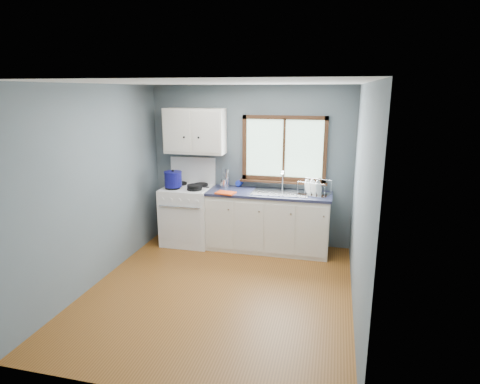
% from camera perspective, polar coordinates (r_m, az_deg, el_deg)
% --- Properties ---
extents(floor, '(3.20, 3.60, 0.02)m').
position_cam_1_polar(floor, '(5.14, -2.98, -13.98)').
color(floor, brown).
rests_on(floor, ground).
extents(ceiling, '(3.20, 3.60, 0.02)m').
position_cam_1_polar(ceiling, '(4.52, -3.41, 15.40)').
color(ceiling, white).
rests_on(ceiling, wall_back).
extents(wall_back, '(3.20, 0.02, 2.50)m').
position_cam_1_polar(wall_back, '(6.39, 1.48, 3.73)').
color(wall_back, slate).
rests_on(wall_back, ground).
extents(wall_front, '(3.20, 0.02, 2.50)m').
position_cam_1_polar(wall_front, '(3.07, -12.98, -8.54)').
color(wall_front, slate).
rests_on(wall_front, ground).
extents(wall_left, '(0.02, 3.60, 2.50)m').
position_cam_1_polar(wall_left, '(5.35, -19.94, 0.78)').
color(wall_left, slate).
rests_on(wall_left, ground).
extents(wall_right, '(0.02, 3.60, 2.50)m').
position_cam_1_polar(wall_right, '(4.50, 16.90, -1.45)').
color(wall_right, slate).
rests_on(wall_right, ground).
extents(gas_range, '(0.76, 0.69, 1.36)m').
position_cam_1_polar(gas_range, '(6.52, -7.40, -3.02)').
color(gas_range, white).
rests_on(gas_range, floor).
extents(base_cabinets, '(1.85, 0.60, 0.88)m').
position_cam_1_polar(base_cabinets, '(6.23, 4.01, -4.56)').
color(base_cabinets, silver).
rests_on(base_cabinets, floor).
extents(countertop, '(1.89, 0.64, 0.04)m').
position_cam_1_polar(countertop, '(6.09, 4.09, -0.20)').
color(countertop, '#1D2037').
rests_on(countertop, base_cabinets).
extents(sink, '(0.84, 0.46, 0.44)m').
position_cam_1_polar(sink, '(6.08, 5.76, -0.67)').
color(sink, silver).
rests_on(sink, countertop).
extents(window, '(1.36, 0.10, 1.03)m').
position_cam_1_polar(window, '(6.22, 6.26, 5.48)').
color(window, '#9EC6A8').
rests_on(window, wall_back).
extents(upper_cabinets, '(0.95, 0.35, 0.70)m').
position_cam_1_polar(upper_cabinets, '(6.36, -6.44, 8.62)').
color(upper_cabinets, silver).
rests_on(upper_cabinets, wall_back).
extents(skillet, '(0.36, 0.25, 0.05)m').
position_cam_1_polar(skillet, '(6.20, -6.43, 0.81)').
color(skillet, black).
rests_on(skillet, gas_range).
extents(stockpot, '(0.30, 0.30, 0.27)m').
position_cam_1_polar(stockpot, '(6.31, -9.50, 1.84)').
color(stockpot, '#0F0E5D').
rests_on(stockpot, gas_range).
extents(utensil_crock, '(0.11, 0.11, 0.34)m').
position_cam_1_polar(utensil_crock, '(6.34, -2.32, 1.23)').
color(utensil_crock, silver).
rests_on(utensil_crock, countertop).
extents(thermos, '(0.08, 0.08, 0.29)m').
position_cam_1_polar(thermos, '(6.38, -1.88, 2.00)').
color(thermos, silver).
rests_on(thermos, countertop).
extents(soap_bottle, '(0.12, 0.12, 0.26)m').
position_cam_1_polar(soap_bottle, '(6.36, -0.34, 1.87)').
color(soap_bottle, '#1D31B2').
rests_on(soap_bottle, countertop).
extents(dish_towel, '(0.31, 0.25, 0.02)m').
position_cam_1_polar(dish_towel, '(5.99, -2.07, -0.12)').
color(dish_towel, '#EA4613').
rests_on(dish_towel, countertop).
extents(dish_rack, '(0.51, 0.44, 0.22)m').
position_cam_1_polar(dish_rack, '(6.02, 10.44, 0.20)').
color(dish_rack, silver).
rests_on(dish_rack, countertop).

